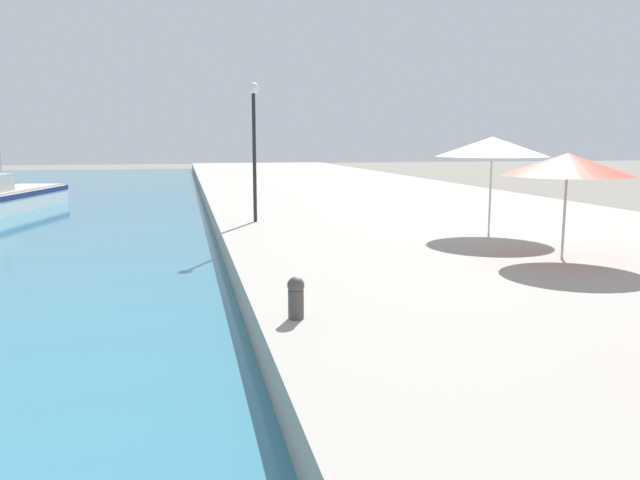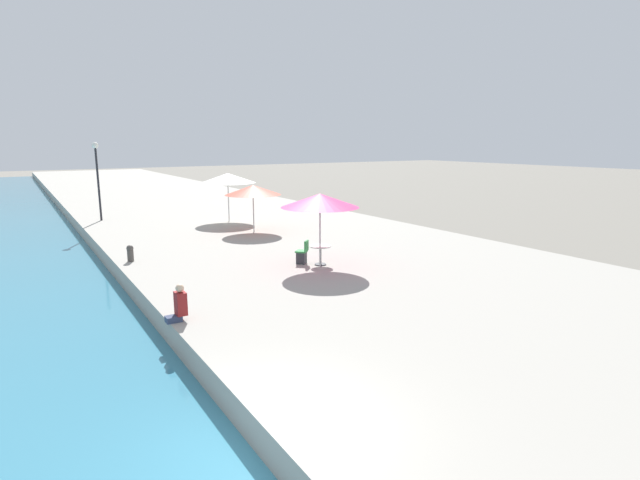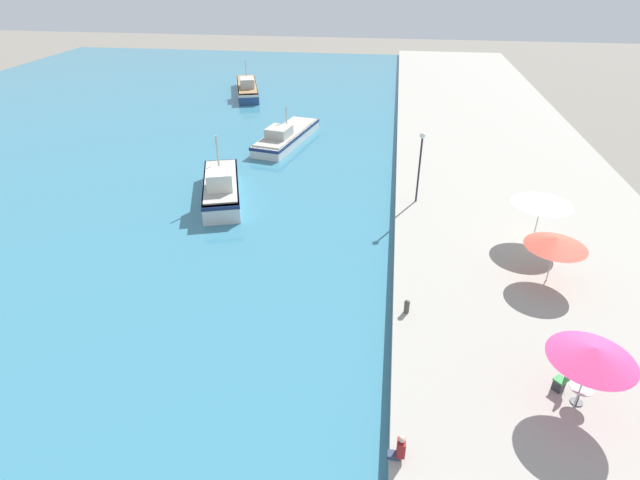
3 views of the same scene
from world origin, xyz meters
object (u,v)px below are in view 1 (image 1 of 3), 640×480
mooring_bollard (296,296)px  cafe_umbrella_white (568,164)px  lamppost (254,128)px  cafe_umbrella_striped (492,147)px  fishing_boat_mid (2,198)px

mooring_bollard → cafe_umbrella_white: bearing=27.3°
mooring_bollard → lamppost: 12.03m
lamppost → mooring_bollard: bearing=-93.4°
mooring_bollard → lamppost: lamppost is taller
cafe_umbrella_striped → lamppost: bearing=146.5°
fishing_boat_mid → mooring_bollard: size_ratio=15.11×
fishing_boat_mid → cafe_umbrella_striped: bearing=-31.3°
cafe_umbrella_white → mooring_bollard: bearing=-152.7°
cafe_umbrella_white → mooring_bollard: (-6.85, -3.53, -1.81)m
mooring_bollard → fishing_boat_mid: bearing=113.5°
fishing_boat_mid → cafe_umbrella_white: (17.11, -20.10, 2.18)m
fishing_boat_mid → mooring_bollard: fishing_boat_mid is taller
cafe_umbrella_striped → lamppost: size_ratio=0.70×
cafe_umbrella_white → lamppost: (-6.15, 8.16, 0.94)m
cafe_umbrella_white → lamppost: 10.26m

